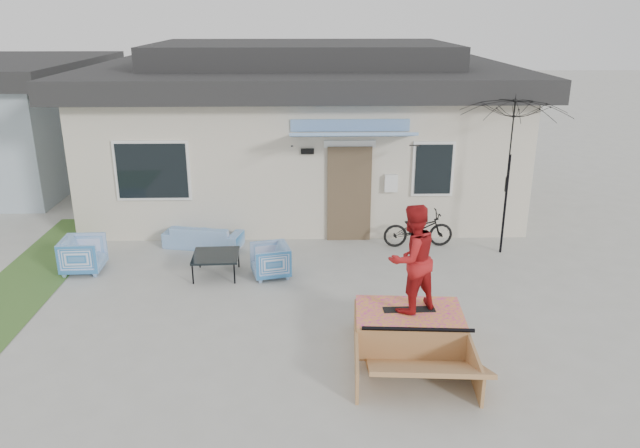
{
  "coord_description": "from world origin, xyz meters",
  "views": [
    {
      "loc": [
        0.05,
        -8.23,
        4.81
      ],
      "look_at": [
        0.3,
        1.8,
        1.3
      ],
      "focal_mm": 34.27,
      "sensor_mm": 36.0,
      "label": 1
    }
  ],
  "objects_px": {
    "skateboard": "(409,309)",
    "skater": "(412,257)",
    "coffee_table": "(216,265)",
    "skate_ramp": "(409,328)",
    "bicycle": "(418,225)",
    "armchair_left": "(83,253)",
    "patio_umbrella": "(509,172)",
    "armchair_right": "(270,259)",
    "loveseat": "(203,232)"
  },
  "relations": [
    {
      "from": "skate_ramp",
      "to": "skater",
      "type": "distance_m",
      "value": 1.14
    },
    {
      "from": "armchair_left",
      "to": "skateboard",
      "type": "bearing_deg",
      "value": -118.0
    },
    {
      "from": "patio_umbrella",
      "to": "skater",
      "type": "xyz_separation_m",
      "value": [
        -2.55,
        -3.62,
        -0.34
      ]
    },
    {
      "from": "bicycle",
      "to": "skateboard",
      "type": "xyz_separation_m",
      "value": [
        -0.86,
        -4.02,
        0.08
      ]
    },
    {
      "from": "coffee_table",
      "to": "skate_ramp",
      "type": "height_order",
      "value": "skate_ramp"
    },
    {
      "from": "armchair_left",
      "to": "skater",
      "type": "xyz_separation_m",
      "value": [
        5.87,
        -2.84,
        1.03
      ]
    },
    {
      "from": "loveseat",
      "to": "skater",
      "type": "relative_size",
      "value": 1.0
    },
    {
      "from": "coffee_table",
      "to": "skateboard",
      "type": "relative_size",
      "value": 1.1
    },
    {
      "from": "skate_ramp",
      "to": "bicycle",
      "type": "bearing_deg",
      "value": 81.98
    },
    {
      "from": "bicycle",
      "to": "skater",
      "type": "relative_size",
      "value": 0.9
    },
    {
      "from": "bicycle",
      "to": "skate_ramp",
      "type": "xyz_separation_m",
      "value": [
        -0.86,
        -4.07,
        -0.21
      ]
    },
    {
      "from": "coffee_table",
      "to": "skate_ramp",
      "type": "bearing_deg",
      "value": -38.84
    },
    {
      "from": "coffee_table",
      "to": "skate_ramp",
      "type": "xyz_separation_m",
      "value": [
        3.27,
        -2.63,
        0.05
      ]
    },
    {
      "from": "loveseat",
      "to": "skate_ramp",
      "type": "height_order",
      "value": "loveseat"
    },
    {
      "from": "loveseat",
      "to": "skateboard",
      "type": "distance_m",
      "value": 5.58
    },
    {
      "from": "skate_ramp",
      "to": "skater",
      "type": "bearing_deg",
      "value": 90.0
    },
    {
      "from": "loveseat",
      "to": "skate_ramp",
      "type": "bearing_deg",
      "value": 143.78
    },
    {
      "from": "coffee_table",
      "to": "patio_umbrella",
      "type": "distance_m",
      "value": 6.11
    },
    {
      "from": "bicycle",
      "to": "patio_umbrella",
      "type": "xyz_separation_m",
      "value": [
        1.69,
        -0.39,
        1.27
      ]
    },
    {
      "from": "armchair_left",
      "to": "skate_ramp",
      "type": "xyz_separation_m",
      "value": [
        5.87,
        -2.89,
        -0.12
      ]
    },
    {
      "from": "loveseat",
      "to": "skate_ramp",
      "type": "relative_size",
      "value": 0.77
    },
    {
      "from": "skateboard",
      "to": "skater",
      "type": "relative_size",
      "value": 0.47
    },
    {
      "from": "skater",
      "to": "skate_ramp",
      "type": "bearing_deg",
      "value": 56.18
    },
    {
      "from": "armchair_left",
      "to": "skate_ramp",
      "type": "bearing_deg",
      "value": -118.43
    },
    {
      "from": "coffee_table",
      "to": "bicycle",
      "type": "xyz_separation_m",
      "value": [
        4.13,
        1.44,
        0.27
      ]
    },
    {
      "from": "coffee_table",
      "to": "skate_ramp",
      "type": "relative_size",
      "value": 0.41
    },
    {
      "from": "skate_ramp",
      "to": "armchair_right",
      "type": "bearing_deg",
      "value": 134.86
    },
    {
      "from": "bicycle",
      "to": "patio_umbrella",
      "type": "height_order",
      "value": "patio_umbrella"
    },
    {
      "from": "coffee_table",
      "to": "bicycle",
      "type": "height_order",
      "value": "bicycle"
    },
    {
      "from": "armchair_right",
      "to": "armchair_left",
      "type": "bearing_deg",
      "value": -108.81
    },
    {
      "from": "armchair_right",
      "to": "skater",
      "type": "xyz_separation_m",
      "value": [
        2.23,
        -2.52,
        1.06
      ]
    },
    {
      "from": "loveseat",
      "to": "skateboard",
      "type": "relative_size",
      "value": 2.1
    },
    {
      "from": "armchair_right",
      "to": "skateboard",
      "type": "height_order",
      "value": "armchair_right"
    },
    {
      "from": "bicycle",
      "to": "skateboard",
      "type": "bearing_deg",
      "value": 165.36
    },
    {
      "from": "loveseat",
      "to": "patio_umbrella",
      "type": "xyz_separation_m",
      "value": [
        6.3,
        -0.5,
        1.43
      ]
    },
    {
      "from": "armchair_left",
      "to": "bicycle",
      "type": "bearing_deg",
      "value": -82.27
    },
    {
      "from": "coffee_table",
      "to": "patio_umbrella",
      "type": "bearing_deg",
      "value": 10.16
    },
    {
      "from": "skateboard",
      "to": "loveseat",
      "type": "bearing_deg",
      "value": 131.19
    },
    {
      "from": "loveseat",
      "to": "skate_ramp",
      "type": "xyz_separation_m",
      "value": [
        3.75,
        -4.17,
        -0.06
      ]
    },
    {
      "from": "skateboard",
      "to": "skater",
      "type": "distance_m",
      "value": 0.85
    },
    {
      "from": "bicycle",
      "to": "skater",
      "type": "bearing_deg",
      "value": 165.36
    },
    {
      "from": "coffee_table",
      "to": "patio_umbrella",
      "type": "relative_size",
      "value": 0.36
    },
    {
      "from": "armchair_left",
      "to": "skater",
      "type": "relative_size",
      "value": 0.46
    },
    {
      "from": "loveseat",
      "to": "skater",
      "type": "xyz_separation_m",
      "value": [
        3.75,
        -4.12,
        1.09
      ]
    },
    {
      "from": "loveseat",
      "to": "patio_umbrella",
      "type": "bearing_deg",
      "value": -172.68
    },
    {
      "from": "skate_ramp",
      "to": "skateboard",
      "type": "height_order",
      "value": "skateboard"
    },
    {
      "from": "skater",
      "to": "bicycle",
      "type": "bearing_deg",
      "value": -131.95
    },
    {
      "from": "armchair_right",
      "to": "bicycle",
      "type": "xyz_separation_m",
      "value": [
        3.09,
        1.49,
        0.13
      ]
    },
    {
      "from": "patio_umbrella",
      "to": "armchair_left",
      "type": "bearing_deg",
      "value": -174.69
    },
    {
      "from": "bicycle",
      "to": "skate_ramp",
      "type": "relative_size",
      "value": 0.7
    }
  ]
}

